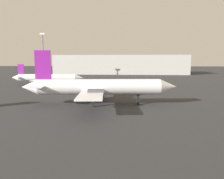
{
  "coord_description": "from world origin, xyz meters",
  "views": [
    {
      "loc": [
        0.18,
        -9.62,
        8.95
      ],
      "look_at": [
        -3.38,
        38.68,
        2.41
      ],
      "focal_mm": 35.43,
      "sensor_mm": 36.0,
      "label": 1
    }
  ],
  "objects": [
    {
      "name": "terminal_building",
      "position": [
        -4.77,
        134.9,
        5.91
      ],
      "size": [
        82.52,
        24.66,
        11.82
      ],
      "primitive_type": "cube",
      "color": "#B7B7B2",
      "rests_on": "ground_plane"
    },
    {
      "name": "airplane_on_taxiway",
      "position": [
        -5.8,
        33.35,
        3.62
      ],
      "size": [
        30.84,
        24.89,
        10.76
      ],
      "rotation": [
        0.0,
        0.0,
        0.09
      ],
      "color": "white",
      "rests_on": "ground_plane"
    },
    {
      "name": "light_mast_left",
      "position": [
        -41.14,
        96.0,
        12.13
      ],
      "size": [
        2.4,
        0.5,
        21.69
      ],
      "color": "slate",
      "rests_on": "ground_plane"
    },
    {
      "name": "airplane_far_left",
      "position": [
        -29.05,
        67.62,
        2.51
      ],
      "size": [
        26.39,
        17.36,
        7.38
      ],
      "rotation": [
        0.0,
        0.0,
        0.01
      ],
      "color": "white",
      "rests_on": "ground_plane"
    }
  ]
}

